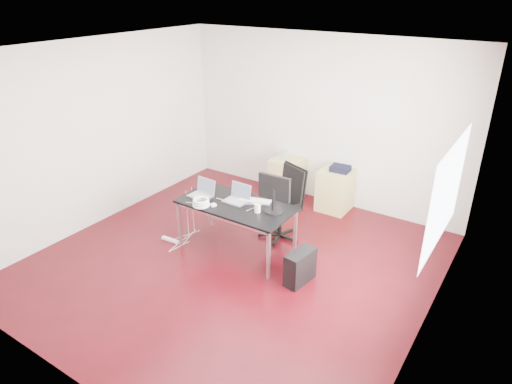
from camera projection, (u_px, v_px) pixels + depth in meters
The scene contains 18 objects.
room_shell at pixel (234, 168), 5.65m from camera, with size 5.00×5.00×5.00m.
desk at pixel (236, 207), 6.27m from camera, with size 1.60×0.80×0.73m.
office_chair at pixel (285, 200), 6.66m from camera, with size 0.62×0.64×1.08m.
filing_cabinet_left at pixel (286, 178), 8.03m from camera, with size 0.50×0.50×0.70m, color tan.
filing_cabinet_right at pixel (335, 190), 7.57m from camera, with size 0.50×0.50×0.70m, color tan.
pc_tower at pixel (300, 267), 5.77m from camera, with size 0.20×0.45×0.44m, color black.
wastebasket at pixel (294, 190), 8.06m from camera, with size 0.24×0.24×0.28m, color black.
power_strip at pixel (170, 240), 6.76m from camera, with size 0.30×0.06×0.04m, color white.
laptop_left at pixel (202, 192), 6.47m from camera, with size 0.35×0.27×0.23m.
laptop_right at pixel (237, 197), 6.31m from camera, with size 0.34×0.26×0.23m.
monitor at pixel (274, 192), 5.94m from camera, with size 0.45×0.26×0.51m.
keyboard at pixel (255, 201), 6.32m from camera, with size 0.44×0.14×0.02m, color white.
cup_white at pixel (257, 208), 6.00m from camera, with size 0.08×0.08×0.12m, color white.
cup_brown at pixel (258, 207), 6.06m from camera, with size 0.08×0.08×0.10m, color brown.
cable_coil at pixel (201, 203), 6.16m from camera, with size 0.24×0.24×0.11m.
power_adapter at pixel (213, 205), 6.19m from camera, with size 0.07×0.07×0.03m, color white.
speaker at pixel (284, 155), 7.84m from camera, with size 0.09×0.08×0.18m, color #9E9E9E.
navy_garment at pixel (340, 169), 7.38m from camera, with size 0.30×0.24×0.09m, color black.
Camera 1 is at (3.15, -4.23, 3.51)m, focal length 32.00 mm.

